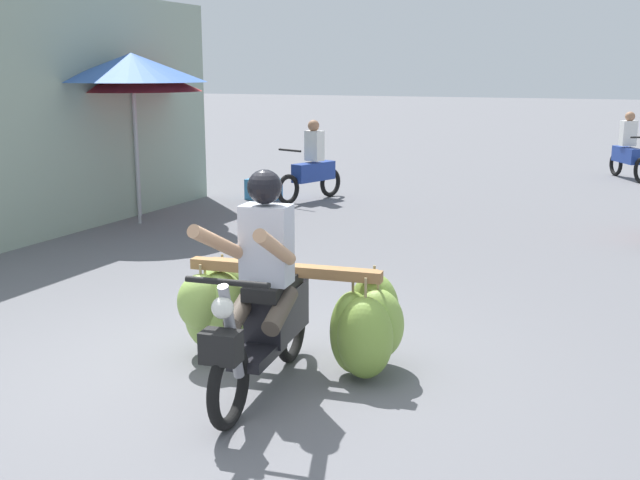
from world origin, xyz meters
TOP-DOWN VIEW (x-y plane):
  - ground_plane at (0.00, 0.00)m, footprint 120.00×120.00m
  - motorbike_main_loaded at (0.45, 0.31)m, footprint 1.80×1.88m
  - motorbike_distant_ahead_left at (2.35, 12.61)m, footprint 0.89×1.46m
  - motorbike_distant_far_ahead at (-2.58, 7.51)m, footprint 0.68×1.57m
  - market_umbrella_near_shop at (-4.45, 5.06)m, footprint 2.06×2.06m
  - market_umbrella_further_along at (-4.09, 4.56)m, footprint 2.15×2.15m
  - produce_crate at (-3.42, 7.26)m, footprint 0.56×0.40m

SIDE VIEW (x-z plane):
  - ground_plane at x=0.00m, z-range 0.00..0.00m
  - produce_crate at x=-3.42m, z-range 0.00..0.36m
  - motorbike_main_loaded at x=0.45m, z-range -0.31..1.27m
  - motorbike_distant_ahead_left at x=2.35m, z-range -0.13..1.27m
  - motorbike_distant_far_ahead at x=-2.58m, z-range -0.13..1.27m
  - market_umbrella_near_shop at x=-4.45m, z-range 0.96..3.35m
  - market_umbrella_further_along at x=-4.09m, z-range 1.03..3.51m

